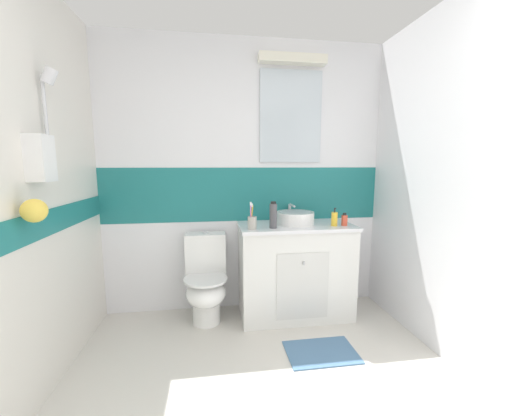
% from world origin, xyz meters
% --- Properties ---
extents(ground_plane, '(3.20, 3.48, 0.04)m').
position_xyz_m(ground_plane, '(0.00, 1.20, -0.02)').
color(ground_plane, beige).
extents(wall_back_tiled, '(3.20, 0.20, 2.50)m').
position_xyz_m(wall_back_tiled, '(0.01, 2.45, 1.26)').
color(wall_back_tiled, white).
rests_on(wall_back_tiled, ground_plane).
extents(wall_right_plain, '(0.10, 3.48, 2.50)m').
position_xyz_m(wall_right_plain, '(1.35, 1.20, 1.25)').
color(wall_right_plain, white).
rests_on(wall_right_plain, ground_plane).
extents(vanity_cabinet, '(1.01, 0.52, 0.85)m').
position_xyz_m(vanity_cabinet, '(0.42, 2.15, 0.43)').
color(vanity_cabinet, silver).
rests_on(vanity_cabinet, ground_plane).
extents(sink_basin, '(0.34, 0.38, 0.16)m').
position_xyz_m(sink_basin, '(0.43, 2.18, 0.91)').
color(sink_basin, white).
rests_on(sink_basin, vanity_cabinet).
extents(toilet, '(0.37, 0.50, 0.78)m').
position_xyz_m(toilet, '(-0.38, 2.16, 0.36)').
color(toilet, white).
rests_on(toilet, ground_plane).
extents(toothbrush_cup, '(0.07, 0.07, 0.23)m').
position_xyz_m(toothbrush_cup, '(0.01, 2.00, 0.91)').
color(toothbrush_cup, '#B2ADA3').
rests_on(toothbrush_cup, vanity_cabinet).
extents(soap_dispenser, '(0.05, 0.05, 0.16)m').
position_xyz_m(soap_dispenser, '(0.74, 2.04, 0.91)').
color(soap_dispenser, yellow).
rests_on(soap_dispenser, vanity_cabinet).
extents(shampoo_bottle_tall, '(0.06, 0.06, 0.23)m').
position_xyz_m(shampoo_bottle_tall, '(0.19, 2.02, 0.96)').
color(shampoo_bottle_tall, '#4C4C51').
rests_on(shampoo_bottle_tall, vanity_cabinet).
extents(perfume_flask_small, '(0.04, 0.03, 0.11)m').
position_xyz_m(perfume_flask_small, '(0.83, 2.03, 0.90)').
color(perfume_flask_small, '#D84C33').
rests_on(perfume_flask_small, vanity_cabinet).
extents(bath_mat, '(0.51, 0.34, 0.01)m').
position_xyz_m(bath_mat, '(0.46, 1.55, 0.01)').
color(bath_mat, '#4C7299').
rests_on(bath_mat, ground_plane).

